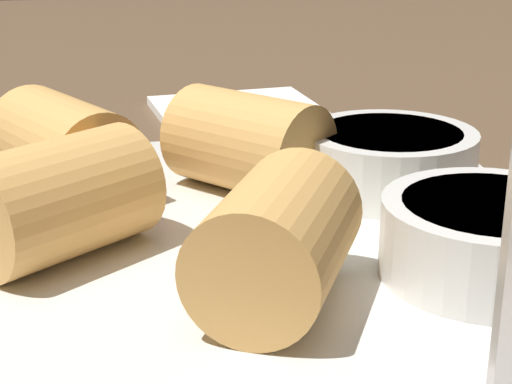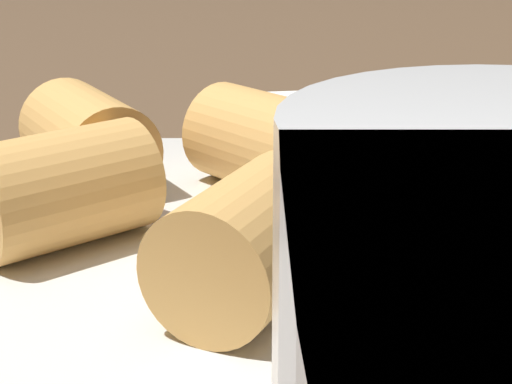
# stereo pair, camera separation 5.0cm
# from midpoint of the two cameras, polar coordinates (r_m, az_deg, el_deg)

# --- Properties ---
(table_surface) EXTENTS (1.80, 1.40, 0.02)m
(table_surface) POSITION_cam_midpoint_polar(r_m,az_deg,el_deg) (0.39, 3.25, -5.02)
(table_surface) COLOR brown
(table_surface) RESTS_ON ground
(serving_plate) EXTENTS (0.29, 0.27, 0.01)m
(serving_plate) POSITION_cam_midpoint_polar(r_m,az_deg,el_deg) (0.36, 3.99, -4.01)
(serving_plate) COLOR silver
(serving_plate) RESTS_ON table_surface
(roll_front_left) EXTENTS (0.08, 0.08, 0.05)m
(roll_front_left) POSITION_cam_midpoint_polar(r_m,az_deg,el_deg) (0.40, 3.78, 3.33)
(roll_front_left) COLOR #DBA356
(roll_front_left) RESTS_ON serving_plate
(roll_front_right) EXTENTS (0.08, 0.07, 0.05)m
(roll_front_right) POSITION_cam_midpoint_polar(r_m,az_deg,el_deg) (0.29, 4.78, -3.20)
(roll_front_right) COLOR #DBA356
(roll_front_right) RESTS_ON serving_plate
(roll_back_left) EXTENTS (0.08, 0.08, 0.05)m
(roll_back_left) POSITION_cam_midpoint_polar(r_m,az_deg,el_deg) (0.35, -8.37, 0.25)
(roll_back_left) COLOR #DBA356
(roll_back_left) RESTS_ON serving_plate
(roll_back_right) EXTENTS (0.08, 0.08, 0.05)m
(roll_back_right) POSITION_cam_midpoint_polar(r_m,az_deg,el_deg) (0.41, -8.07, 3.56)
(roll_back_right) COLOR #DBA356
(roll_back_right) RESTS_ON serving_plate
(dipping_bowl_near) EXTENTS (0.08, 0.08, 0.03)m
(dipping_bowl_near) POSITION_cam_midpoint_polar(r_m,az_deg,el_deg) (0.40, 13.68, 1.70)
(dipping_bowl_near) COLOR silver
(dipping_bowl_near) RESTS_ON serving_plate
(dipping_bowl_far) EXTENTS (0.08, 0.08, 0.03)m
(dipping_bowl_far) POSITION_cam_midpoint_polar(r_m,az_deg,el_deg) (0.32, 19.21, -3.81)
(dipping_bowl_far) COLOR silver
(dipping_bowl_far) RESTS_ON serving_plate
(napkin) EXTENTS (0.15, 0.13, 0.01)m
(napkin) POSITION_cam_midpoint_polar(r_m,az_deg,el_deg) (0.59, 5.22, 4.94)
(napkin) COLOR white
(napkin) RESTS_ON table_surface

